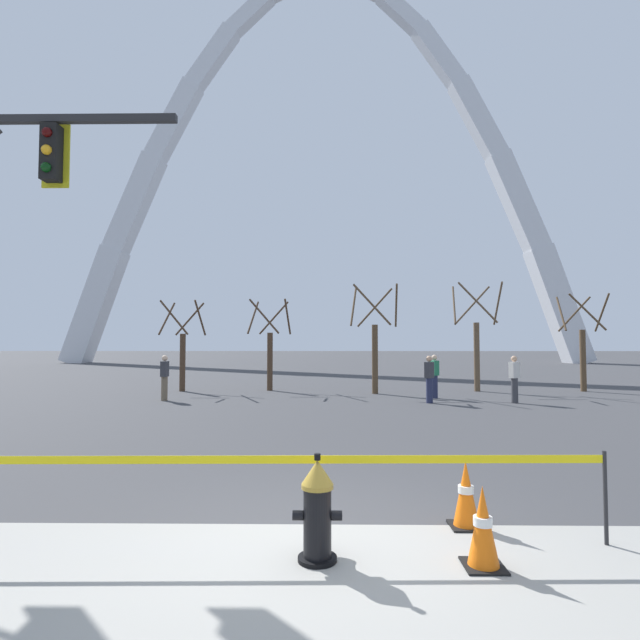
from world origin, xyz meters
The scene contains 15 objects.
ground_plane centered at (0.00, 0.00, 0.00)m, with size 240.00×240.00×0.00m, color #3D3D3F.
fire_hydrant centered at (0.08, -0.59, 0.47)m, with size 0.46×0.48×0.99m.
caution_tape_barrier centered at (-0.18, -0.27, 0.66)m, with size 6.32×0.18×0.94m.
traffic_cone_by_hydrant centered at (1.58, -0.70, 0.36)m, with size 0.36×0.36×0.73m.
traffic_cone_mid_sidewalk centered at (1.70, 0.27, 0.36)m, with size 0.36×0.36×0.73m.
monument_arch centered at (0.00, 45.02, 18.44)m, with size 53.57×2.35×41.60m.
tree_far_left centered at (-5.92, 15.49, 1.68)m, with size 1.76×1.77×3.79m.
tree_left_mid centered at (-2.28, 15.89, 1.72)m, with size 1.79×1.80×3.87m.
tree_center_left centered at (2.08, 14.59, 1.93)m, with size 1.99×2.01×4.33m.
tree_center_right centered at (6.46, 15.65, 2.01)m, with size 2.08×2.09×4.53m.
tree_right_mid centered at (10.92, 15.68, 1.80)m, with size 1.87×1.89×4.06m.
pedestrian_walking_left centered at (-5.55, 12.11, 0.82)m, with size 0.22×0.35×1.59m.
pedestrian_standing_center centered at (3.62, 11.52, 0.82)m, with size 0.37×0.39×1.59m.
pedestrian_walking_right centered at (4.11, 12.96, 0.82)m, with size 0.30×0.39×1.59m.
pedestrian_near_trees centered at (6.50, 11.57, 0.82)m, with size 0.39×0.35×1.59m.
Camera 1 is at (0.17, -5.26, 2.02)m, focal length 27.75 mm.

